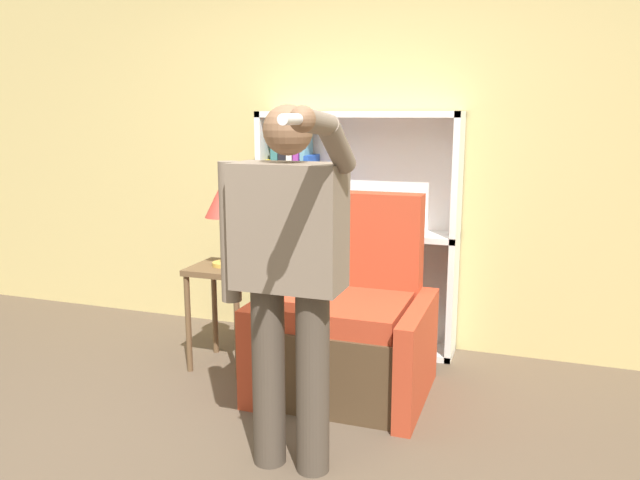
# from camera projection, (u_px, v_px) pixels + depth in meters

# --- Properties ---
(wall_back) EXTENTS (8.00, 0.06, 2.80)m
(wall_back) POSITION_uv_depth(u_px,v_px,m) (352.00, 143.00, 4.31)
(wall_back) COLOR tan
(wall_back) RESTS_ON ground_plane
(bookcase) EXTENTS (1.36, 0.28, 1.61)m
(bookcase) POSITION_uv_depth(u_px,v_px,m) (332.00, 236.00, 4.32)
(bookcase) COLOR white
(bookcase) RESTS_ON ground_plane
(armchair) EXTENTS (0.96, 0.81, 1.14)m
(armchair) POSITION_uv_depth(u_px,v_px,m) (347.00, 329.00, 3.63)
(armchair) COLOR #4C3823
(armchair) RESTS_ON ground_plane
(person_standing) EXTENTS (0.62, 0.78, 1.63)m
(person_standing) POSITION_uv_depth(u_px,v_px,m) (288.00, 267.00, 2.68)
(person_standing) COLOR #473D33
(person_standing) RESTS_ON ground_plane
(side_table) EXTENTS (0.39, 0.39, 0.66)m
(side_table) POSITION_uv_depth(u_px,v_px,m) (224.00, 287.00, 3.94)
(side_table) COLOR brown
(side_table) RESTS_ON ground_plane
(table_lamp) EXTENTS (0.21, 0.21, 0.52)m
(table_lamp) POSITION_uv_depth(u_px,v_px,m) (222.00, 205.00, 3.84)
(table_lamp) COLOR gold
(table_lamp) RESTS_ON side_table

